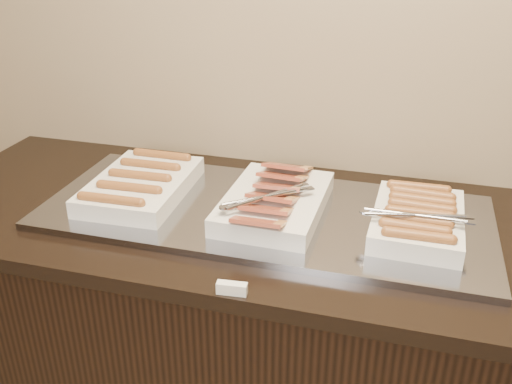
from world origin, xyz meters
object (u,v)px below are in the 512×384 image
counter (272,346)px  dish_right (418,219)px  dish_left (141,185)px  warming_tray (264,213)px  dish_center (274,201)px

counter → dish_right: size_ratio=6.18×
dish_left → warming_tray: bearing=-1.9°
dish_left → counter: bearing=-1.9°
counter → dish_right: 0.62m
counter → dish_center: size_ratio=5.16×
counter → dish_right: dish_right is taller
warming_tray → dish_left: bearing=180.0°
warming_tray → dish_left: size_ratio=3.13×
counter → dish_center: bearing=-88.0°
dish_center → dish_right: bearing=1.1°
dish_left → dish_center: bearing=-2.4°
warming_tray → dish_center: dish_center is taller
counter → dish_right: bearing=-0.7°
warming_tray → counter: bearing=0.0°
dish_center → dish_right: size_ratio=1.20×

